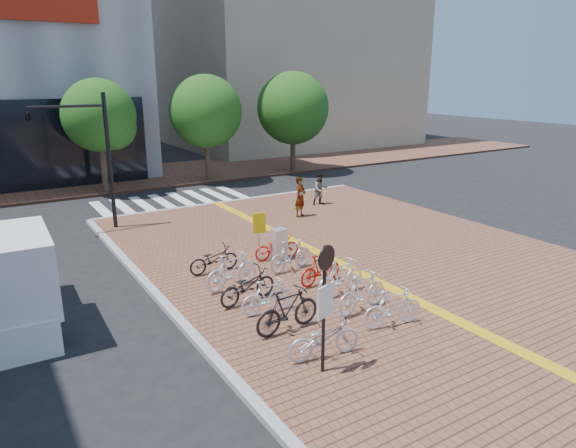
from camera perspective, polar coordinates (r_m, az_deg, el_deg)
ground at (r=14.81m, az=4.12°, el=-8.56°), size 120.00×120.00×0.00m
sidewalk at (r=13.84m, az=27.42°, el=-11.97°), size 14.00×34.00×0.15m
tactile_strip at (r=13.03m, az=25.11°, el=-13.04°), size 0.40×34.00×0.01m
kerb_north at (r=26.07m, az=-6.01°, el=2.51°), size 14.00×0.25×0.15m
far_sidewalk at (r=33.39m, az=-17.53°, el=4.85°), size 70.00×8.00×0.15m
building_beige at (r=50.18m, az=-0.64°, el=19.35°), size 20.00×18.00×18.00m
crosswalk at (r=26.96m, az=-12.66°, el=2.50°), size 7.50×4.00×0.01m
street_trees at (r=31.22m, az=-7.28°, el=12.19°), size 16.20×4.60×6.35m
bike_0 at (r=11.61m, az=4.03°, el=-12.58°), size 1.80×0.85×0.91m
bike_1 at (r=12.63m, az=-0.04°, el=-9.54°), size 1.88×0.67×1.11m
bike_2 at (r=13.58m, az=-2.19°, el=-8.02°), size 1.59×0.52×0.94m
bike_3 at (r=14.23m, az=-4.51°, el=-6.86°), size 1.89×0.91×0.95m
bike_4 at (r=15.15m, az=-6.28°, el=-5.17°), size 1.88×0.83×1.09m
bike_5 at (r=16.46m, az=-8.26°, el=-3.90°), size 1.66×0.60×0.87m
bike_6 at (r=13.13m, az=11.56°, el=-9.08°), size 1.73×0.75×1.01m
bike_7 at (r=13.78m, az=8.26°, el=-7.50°), size 1.85×0.78×1.08m
bike_8 at (r=14.70m, az=5.88°, el=-5.90°), size 1.82×0.71×1.07m
bike_9 at (r=15.44m, az=3.65°, el=-4.98°), size 1.62×0.66×0.95m
bike_10 at (r=16.43m, az=0.33°, el=-3.47°), size 1.76×0.73×1.03m
bike_11 at (r=17.47m, az=-1.24°, el=-2.58°), size 1.66×0.74×0.84m
pedestrian_a at (r=22.68m, az=1.38°, el=3.04°), size 0.77×0.67×1.78m
pedestrian_b at (r=24.91m, az=3.61°, el=3.90°), size 0.82×0.68×1.53m
utility_box at (r=17.38m, az=-1.01°, el=-2.27°), size 0.53×0.40×1.08m
yellow_sign at (r=17.25m, az=-3.26°, el=-0.37°), size 0.44×0.15×1.63m
notice_sign at (r=10.48m, az=4.14°, el=-7.77°), size 0.51×0.21×2.83m
traffic_light_pole at (r=21.51m, az=-22.74°, el=8.82°), size 2.91×1.12×5.43m
box_truck at (r=14.68m, az=-28.94°, el=-5.62°), size 2.10×4.61×2.64m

